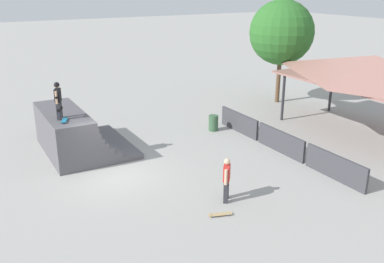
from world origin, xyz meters
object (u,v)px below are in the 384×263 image
at_px(skater_on_deck, 58,98).
at_px(bystander_walking, 227,177).
at_px(tree_beside_pavilion, 282,33).
at_px(trash_bin, 213,123).
at_px(skateboard_on_deck, 64,120).
at_px(skateboard_on_ground, 219,214).

height_order(skater_on_deck, bystander_walking, skater_on_deck).
distance_m(tree_beside_pavilion, trash_bin, 8.57).
xyz_separation_m(skater_on_deck, tree_beside_pavilion, (-3.29, 15.06, 1.62)).
height_order(skateboard_on_deck, tree_beside_pavilion, tree_beside_pavilion).
xyz_separation_m(skateboard_on_deck, trash_bin, (-0.91, 8.10, -1.69)).
relative_size(bystander_walking, trash_bin, 1.98).
height_order(skater_on_deck, skateboard_on_ground, skater_on_deck).
xyz_separation_m(skateboard_on_deck, tree_beside_pavilion, (-3.79, 15.00, 2.49)).
relative_size(tree_beside_pavilion, trash_bin, 7.87).
bearing_deg(skater_on_deck, bystander_walking, 58.96).
distance_m(skateboard_on_deck, trash_bin, 8.32).
bearing_deg(skateboard_on_ground, trash_bin, -103.60).
height_order(bystander_walking, tree_beside_pavilion, tree_beside_pavilion).
bearing_deg(bystander_walking, skateboard_on_deck, 74.94).
distance_m(bystander_walking, tree_beside_pavilion, 15.01).
height_order(skateboard_on_deck, skateboard_on_ground, skateboard_on_deck).
relative_size(skater_on_deck, skateboard_on_deck, 1.98).
height_order(skater_on_deck, trash_bin, skater_on_deck).
bearing_deg(trash_bin, skateboard_on_ground, -30.83).
xyz_separation_m(bystander_walking, skateboard_on_ground, (0.82, -0.82, -0.88)).
relative_size(bystander_walking, skateboard_on_ground, 1.98).
bearing_deg(skateboard_on_deck, skateboard_on_ground, 48.49).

